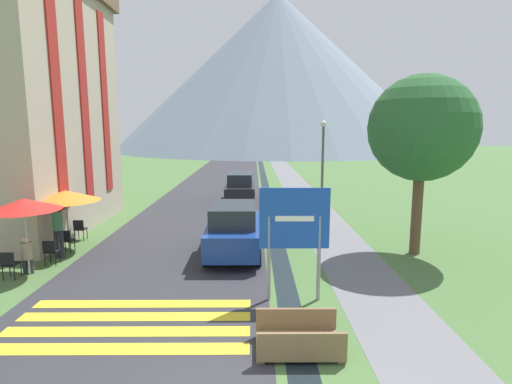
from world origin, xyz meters
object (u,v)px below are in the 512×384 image
at_px(footbridge, 299,340).
at_px(cafe_chair_middle, 66,239).
at_px(parked_car_far, 240,188).
at_px(person_seated_near, 27,253).
at_px(hotel_building, 23,90).
at_px(cafe_umbrella_middle_orange, 66,196).
at_px(person_standing_terrace, 58,228).
at_px(cafe_chair_far_right, 80,228).
at_px(parked_car_near, 234,229).
at_px(road_sign, 294,228).
at_px(cafe_chair_nearest, 10,263).
at_px(cafe_chair_near_left, 51,250).
at_px(tree_by_path, 422,129).
at_px(streetlamp, 323,162).
at_px(cafe_umbrella_front_red, 24,205).

xyz_separation_m(footbridge, cafe_chair_middle, (-7.58, 6.38, 0.29)).
distance_m(parked_car_far, person_seated_near, 13.34).
relative_size(hotel_building, parked_car_far, 2.52).
relative_size(cafe_chair_middle, cafe_umbrella_middle_orange, 0.36).
bearing_deg(cafe_chair_middle, person_standing_terrace, -99.78).
height_order(parked_car_far, cafe_chair_far_right, parked_car_far).
bearing_deg(parked_car_near, parked_car_far, 90.57).
height_order(road_sign, cafe_chair_far_right, road_sign).
bearing_deg(parked_car_far, cafe_umbrella_middle_orange, -122.06).
distance_m(hotel_building, parked_car_near, 10.97).
height_order(cafe_chair_nearest, cafe_chair_middle, same).
relative_size(footbridge, cafe_chair_middle, 2.00).
bearing_deg(road_sign, cafe_chair_nearest, 169.70).
height_order(cafe_chair_near_left, cafe_umbrella_middle_orange, cafe_umbrella_middle_orange).
relative_size(cafe_chair_far_right, cafe_umbrella_middle_orange, 0.36).
bearing_deg(cafe_chair_far_right, tree_by_path, -15.36).
bearing_deg(streetlamp, cafe_chair_far_right, -162.21).
distance_m(cafe_chair_nearest, streetlamp, 12.99).
distance_m(cafe_chair_near_left, cafe_umbrella_front_red, 1.87).
bearing_deg(cafe_chair_nearest, footbridge, -51.46).
height_order(cafe_chair_near_left, tree_by_path, tree_by_path).
xyz_separation_m(footbridge, person_standing_terrace, (-7.57, 5.84, 0.85)).
height_order(hotel_building, streetlamp, hotel_building).
height_order(road_sign, cafe_chair_nearest, road_sign).
xyz_separation_m(footbridge, cafe_umbrella_front_red, (-7.75, 4.28, 1.94)).
distance_m(cafe_chair_middle, cafe_umbrella_middle_orange, 1.55).
height_order(hotel_building, parked_car_far, hotel_building).
height_order(parked_car_near, cafe_umbrella_front_red, cafe_umbrella_front_red).
xyz_separation_m(parked_car_near, tree_by_path, (6.45, 0.09, 3.49)).
bearing_deg(parked_car_near, cafe_chair_middle, 178.45).
xyz_separation_m(road_sign, cafe_umbrella_front_red, (-7.88, 1.90, 0.25)).
xyz_separation_m(cafe_umbrella_middle_orange, person_standing_terrace, (0.07, -0.87, -0.95)).
height_order(footbridge, cafe_umbrella_middle_orange, cafe_umbrella_middle_orange).
bearing_deg(cafe_umbrella_front_red, cafe_chair_near_left, 72.43).
bearing_deg(person_seated_near, cafe_chair_far_right, 89.62).
distance_m(cafe_chair_nearest, cafe_umbrella_middle_orange, 3.25).
relative_size(footbridge, parked_car_near, 0.41).
xyz_separation_m(parked_car_far, cafe_umbrella_front_red, (-6.05, -11.91, 1.26)).
relative_size(parked_car_far, streetlamp, 0.93).
xyz_separation_m(person_seated_near, person_standing_terrace, (0.25, 1.49, 0.42)).
distance_m(footbridge, parked_car_near, 6.45).
distance_m(hotel_building, cafe_chair_nearest, 8.51).
bearing_deg(footbridge, hotel_building, 137.07).
bearing_deg(road_sign, person_seated_near, 166.10).
bearing_deg(cafe_chair_nearest, person_seated_near, 36.17).
distance_m(road_sign, cafe_umbrella_middle_orange, 8.90).
relative_size(hotel_building, cafe_chair_near_left, 13.12).
distance_m(parked_car_far, cafe_chair_nearest, 13.88).
bearing_deg(parked_car_near, tree_by_path, 0.78).
xyz_separation_m(footbridge, cafe_chair_nearest, (-8.08, 3.87, 0.29)).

